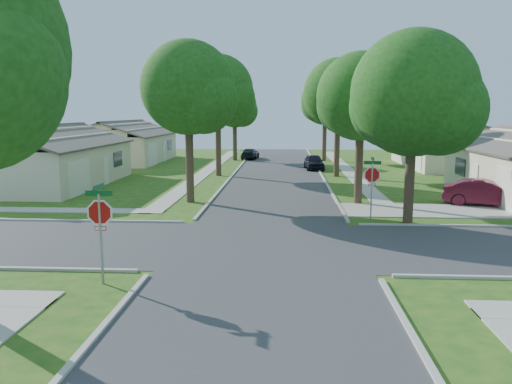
{
  "coord_description": "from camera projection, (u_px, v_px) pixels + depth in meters",
  "views": [
    {
      "loc": [
        0.67,
        -18.58,
        5.03
      ],
      "look_at": [
        -0.6,
        2.79,
        1.6
      ],
      "focal_mm": 35.0,
      "sensor_mm": 36.0,
      "label": 1
    }
  ],
  "objects": [
    {
      "name": "tree_e_near",
      "position": [
        362.0,
        101.0,
        26.86
      ],
      "size": [
        4.97,
        4.8,
        8.28
      ],
      "color": "#38281C",
      "rests_on": "ground"
    },
    {
      "name": "house_ne_far",
      "position": [
        450.0,
        150.0,
        46.55
      ],
      "size": [
        8.42,
        13.6,
        4.23
      ],
      "color": "#C0B497",
      "rests_on": "ground"
    },
    {
      "name": "tree_w_mid",
      "position": [
        218.0,
        93.0,
        39.1
      ],
      "size": [
        5.8,
        5.6,
        9.56
      ],
      "color": "#38281C",
      "rests_on": "ground"
    },
    {
      "name": "road_ns",
      "position": [
        267.0,
        245.0,
        19.15
      ],
      "size": [
        7.0,
        100.0,
        0.02
      ],
      "primitive_type": "cube",
      "color": "#333335",
      "rests_on": "ground"
    },
    {
      "name": "car_driveway",
      "position": [
        486.0,
        193.0,
        26.94
      ],
      "size": [
        4.59,
        3.0,
        1.43
      ],
      "primitive_type": "imported",
      "rotation": [
        0.0,
        0.0,
        1.19
      ],
      "color": "#4A0F1F",
      "rests_on": "ground"
    },
    {
      "name": "house_nw_near",
      "position": [
        46.0,
        163.0,
        34.63
      ],
      "size": [
        8.42,
        13.6,
        4.23
      ],
      "color": "#C0B497",
      "rests_on": "ground"
    },
    {
      "name": "house_nw_far",
      "position": [
        124.0,
        147.0,
        51.39
      ],
      "size": [
        8.42,
        13.6,
        4.23
      ],
      "color": "#C0B497",
      "rests_on": "ground"
    },
    {
      "name": "tree_w_far",
      "position": [
        235.0,
        108.0,
        52.07
      ],
      "size": [
        4.76,
        4.6,
        8.04
      ],
      "color": "#38281C",
      "rests_on": "ground"
    },
    {
      "name": "car_curb_west",
      "position": [
        250.0,
        154.0,
        54.25
      ],
      "size": [
        1.93,
        4.09,
        1.15
      ],
      "primitive_type": "imported",
      "rotation": [
        0.0,
        0.0,
        3.06
      ],
      "color": "black",
      "rests_on": "ground"
    },
    {
      "name": "stop_sign_sw",
      "position": [
        100.0,
        217.0,
        14.47
      ],
      "size": [
        1.05,
        0.8,
        2.98
      ],
      "color": "gray",
      "rests_on": "ground"
    },
    {
      "name": "driveway",
      "position": [
        425.0,
        211.0,
        25.68
      ],
      "size": [
        8.8,
        3.6,
        0.05
      ],
      "primitive_type": "cube",
      "color": "#9E9B91",
      "rests_on": "ground"
    },
    {
      "name": "sidewalk_ne",
      "position": [
        346.0,
        169.0,
        44.42
      ],
      "size": [
        1.2,
        40.0,
        0.04
      ],
      "primitive_type": "cube",
      "color": "#9E9B91",
      "rests_on": "ground"
    },
    {
      "name": "tree_e_mid",
      "position": [
        339.0,
        96.0,
        38.59
      ],
      "size": [
        5.59,
        5.4,
        9.21
      ],
      "color": "#38281C",
      "rests_on": "ground"
    },
    {
      "name": "stop_sign_ne",
      "position": [
        372.0,
        177.0,
        23.19
      ],
      "size": [
        1.05,
        0.8,
        2.98
      ],
      "color": "gray",
      "rests_on": "ground"
    },
    {
      "name": "tree_ne_corner",
      "position": [
        415.0,
        99.0,
        22.04
      ],
      "size": [
        5.8,
        5.6,
        8.66
      ],
      "color": "#38281C",
      "rests_on": "ground"
    },
    {
      "name": "tree_e_far",
      "position": [
        326.0,
        103.0,
        51.44
      ],
      "size": [
        5.17,
        5.0,
        8.72
      ],
      "color": "#38281C",
      "rests_on": "ground"
    },
    {
      "name": "ground",
      "position": [
        267.0,
        245.0,
        19.15
      ],
      "size": [
        100.0,
        100.0,
        0.0
      ],
      "primitive_type": "plane",
      "color": "#1F4F15",
      "rests_on": "ground"
    },
    {
      "name": "tree_w_near",
      "position": [
        189.0,
        92.0,
        27.33
      ],
      "size": [
        5.38,
        5.2,
        8.97
      ],
      "color": "#38281C",
      "rests_on": "ground"
    },
    {
      "name": "car_curb_east",
      "position": [
        314.0,
        162.0,
        44.34
      ],
      "size": [
        1.81,
        4.0,
        1.33
      ],
      "primitive_type": "imported",
      "rotation": [
        0.0,
        0.0,
        0.06
      ],
      "color": "black",
      "rests_on": "ground"
    },
    {
      "name": "sidewalk_nw",
      "position": [
        211.0,
        168.0,
        45.13
      ],
      "size": [
        1.2,
        40.0,
        0.04
      ],
      "primitive_type": "cube",
      "color": "#9E9B91",
      "rests_on": "ground"
    }
  ]
}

